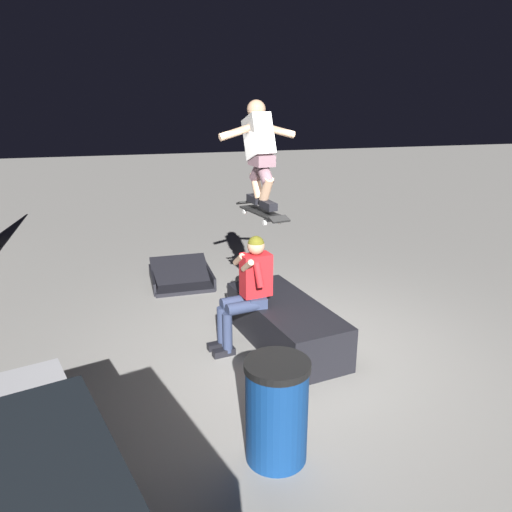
{
  "coord_description": "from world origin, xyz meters",
  "views": [
    {
      "loc": [
        -4.97,
        1.71,
        2.9
      ],
      "look_at": [
        0.28,
        0.37,
        1.12
      ],
      "focal_mm": 35.26,
      "sensor_mm": 36.0,
      "label": 1
    }
  ],
  "objects": [
    {
      "name": "ground_plane",
      "position": [
        0.0,
        0.0,
        0.0
      ],
      "size": [
        40.0,
        40.0,
        0.0
      ],
      "primitive_type": "plane",
      "color": "gray"
    },
    {
      "name": "ledge_box_main",
      "position": [
        0.22,
        0.03,
        0.26
      ],
      "size": [
        1.94,
        1.08,
        0.52
      ],
      "primitive_type": "cube",
      "rotation": [
        0.0,
        0.0,
        0.19
      ],
      "color": "black",
      "rests_on": "ground"
    },
    {
      "name": "person_sitting_on_ledge",
      "position": [
        0.26,
        0.48,
        0.76
      ],
      "size": [
        0.6,
        0.78,
        1.35
      ],
      "color": "#2D3856",
      "rests_on": "ground"
    },
    {
      "name": "skateboard",
      "position": [
        0.29,
        0.31,
        1.62
      ],
      "size": [
        1.04,
        0.37,
        0.13
      ],
      "color": "black"
    },
    {
      "name": "skater_airborne",
      "position": [
        0.35,
        0.32,
        2.31
      ],
      "size": [
        0.63,
        0.89,
        1.12
      ],
      "color": "black"
    },
    {
      "name": "kicker_ramp",
      "position": [
        2.55,
        1.02,
        0.07
      ],
      "size": [
        1.08,
        0.96,
        0.41
      ],
      "color": "black",
      "rests_on": "ground"
    },
    {
      "name": "trash_bin",
      "position": [
        -1.66,
        0.7,
        0.45
      ],
      "size": [
        0.53,
        0.53,
        0.89
      ],
      "color": "navy",
      "rests_on": "ground"
    }
  ]
}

